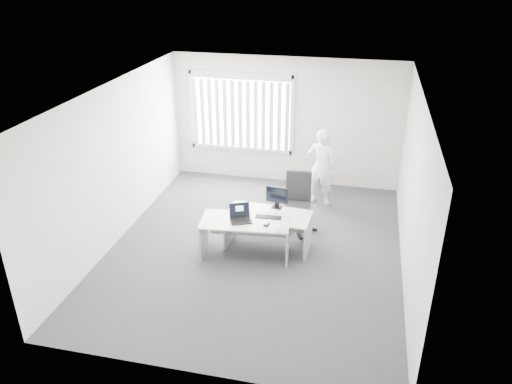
% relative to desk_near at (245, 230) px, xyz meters
% --- Properties ---
extents(ground, '(6.00, 6.00, 0.00)m').
position_rel_desk_near_xyz_m(ground, '(0.12, 0.25, -0.49)').
color(ground, '#414046').
rests_on(ground, ground).
extents(wall_back, '(5.00, 0.02, 2.80)m').
position_rel_desk_near_xyz_m(wall_back, '(0.12, 3.25, 0.91)').
color(wall_back, silver).
rests_on(wall_back, ground).
extents(wall_front, '(5.00, 0.02, 2.80)m').
position_rel_desk_near_xyz_m(wall_front, '(0.12, -2.75, 0.91)').
color(wall_front, silver).
rests_on(wall_front, ground).
extents(wall_left, '(0.02, 6.00, 2.80)m').
position_rel_desk_near_xyz_m(wall_left, '(-2.38, 0.25, 0.91)').
color(wall_left, silver).
rests_on(wall_left, ground).
extents(wall_right, '(0.02, 6.00, 2.80)m').
position_rel_desk_near_xyz_m(wall_right, '(2.62, 0.25, 0.91)').
color(wall_right, silver).
rests_on(wall_right, ground).
extents(ceiling, '(5.00, 6.00, 0.02)m').
position_rel_desk_near_xyz_m(ceiling, '(0.12, 0.25, 2.31)').
color(ceiling, white).
rests_on(ceiling, wall_back).
extents(window, '(2.32, 0.06, 1.76)m').
position_rel_desk_near_xyz_m(window, '(-0.88, 3.21, 1.06)').
color(window, silver).
rests_on(window, wall_back).
extents(blinds, '(2.20, 0.10, 1.50)m').
position_rel_desk_near_xyz_m(blinds, '(-0.88, 3.15, 1.03)').
color(blinds, silver).
rests_on(blinds, wall_back).
extents(desk_near, '(1.55, 0.86, 0.68)m').
position_rel_desk_near_xyz_m(desk_near, '(0.00, 0.00, 0.00)').
color(desk_near, silver).
rests_on(desk_near, ground).
extents(desk_far, '(1.49, 0.77, 0.66)m').
position_rel_desk_near_xyz_m(desk_far, '(0.33, 0.35, -0.01)').
color(desk_far, silver).
rests_on(desk_far, ground).
extents(office_chair, '(0.68, 0.68, 1.12)m').
position_rel_desk_near_xyz_m(office_chair, '(0.73, 1.09, -0.14)').
color(office_chair, black).
rests_on(office_chair, ground).
extents(person, '(0.66, 0.50, 1.62)m').
position_rel_desk_near_xyz_m(person, '(1.03, 2.29, 0.32)').
color(person, white).
rests_on(person, ground).
extents(laptop, '(0.44, 0.42, 0.27)m').
position_rel_desk_near_xyz_m(laptop, '(-0.06, -0.05, 0.32)').
color(laptop, black).
rests_on(laptop, desk_near).
extents(paper_sheet, '(0.33, 0.23, 0.00)m').
position_rel_desk_near_xyz_m(paper_sheet, '(0.43, -0.05, 0.19)').
color(paper_sheet, white).
rests_on(paper_sheet, desk_near).
extents(mouse, '(0.09, 0.13, 0.05)m').
position_rel_desk_near_xyz_m(mouse, '(0.38, -0.08, 0.21)').
color(mouse, '#BBBBBE').
rests_on(mouse, paper_sheet).
extents(booklet, '(0.22, 0.26, 0.01)m').
position_rel_desk_near_xyz_m(booklet, '(0.66, -0.19, 0.19)').
color(booklet, white).
rests_on(booklet, desk_near).
extents(keyboard, '(0.45, 0.17, 0.02)m').
position_rel_desk_near_xyz_m(keyboard, '(0.36, 0.20, 0.18)').
color(keyboard, black).
rests_on(keyboard, desk_far).
extents(monitor, '(0.41, 0.16, 0.40)m').
position_rel_desk_near_xyz_m(monitor, '(0.43, 0.60, 0.37)').
color(monitor, black).
rests_on(monitor, desk_far).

